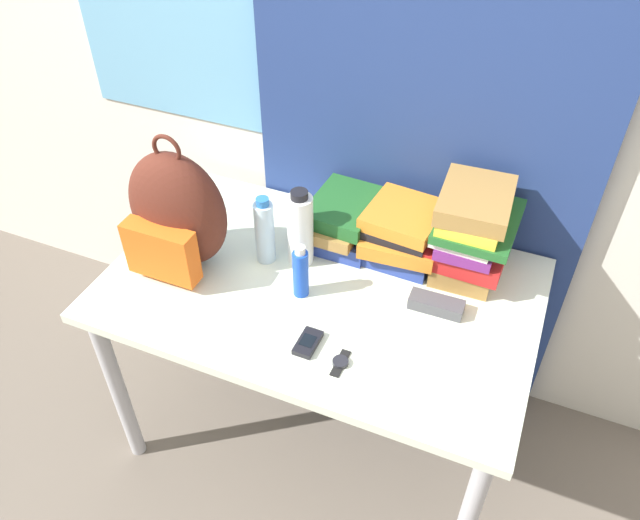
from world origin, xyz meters
TOP-DOWN VIEW (x-y plane):
  - wall_back at (-0.00, 0.85)m, footprint 6.00×0.06m
  - curtain_blue at (0.15, 0.79)m, footprint 1.04×0.04m
  - desk at (0.00, 0.38)m, footprint 1.23×0.76m
  - backpack at (-0.42, 0.33)m, footprint 0.30×0.22m
  - book_stack_left at (-0.02, 0.61)m, footprint 0.22×0.28m
  - book_stack_center at (0.17, 0.61)m, footprint 0.24×0.26m
  - book_stack_right at (0.37, 0.61)m, footprint 0.24×0.28m
  - water_bottle at (-0.20, 0.43)m, footprint 0.06×0.06m
  - sports_bottle at (-0.10, 0.46)m, footprint 0.08×0.08m
  - sunscreen_bottle at (-0.04, 0.33)m, footprint 0.04×0.04m
  - cell_phone at (0.06, 0.17)m, footprint 0.05×0.09m
  - sunglasses_case at (0.33, 0.42)m, footprint 0.15×0.06m
  - wristwatch at (0.16, 0.14)m, footprint 0.04×0.09m

SIDE VIEW (x-z plane):
  - desk at x=0.00m, z-range 0.27..0.99m
  - wristwatch at x=0.16m, z-range 0.72..0.73m
  - cell_phone at x=0.06m, z-range 0.72..0.74m
  - sunglasses_case at x=0.33m, z-range 0.72..0.76m
  - book_stack_left at x=-0.02m, z-range 0.72..0.86m
  - sunscreen_bottle at x=-0.04m, z-range 0.71..0.88m
  - book_stack_center at x=0.17m, z-range 0.72..0.89m
  - water_bottle at x=-0.20m, z-range 0.71..0.93m
  - sports_bottle at x=-0.10m, z-range 0.71..0.96m
  - book_stack_right at x=0.37m, z-range 0.72..1.00m
  - backpack at x=-0.42m, z-range 0.68..1.11m
  - curtain_blue at x=0.15m, z-range 0.00..2.50m
  - wall_back at x=0.00m, z-range 0.00..2.50m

